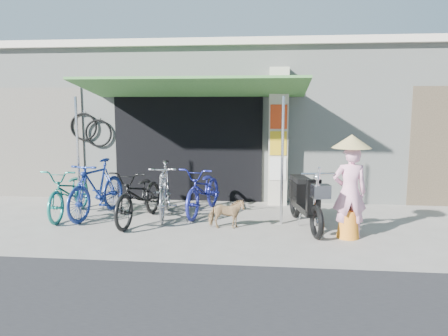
# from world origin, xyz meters

# --- Properties ---
(ground) EXTENTS (80.00, 80.00, 0.00)m
(ground) POSITION_xyz_m (0.00, 0.00, 0.00)
(ground) COLOR gray
(ground) RESTS_ON ground
(bicycle_shop) EXTENTS (12.30, 5.30, 3.66)m
(bicycle_shop) POSITION_xyz_m (-0.00, 5.09, 1.83)
(bicycle_shop) COLOR #A6ABA3
(bicycle_shop) RESTS_ON ground
(shop_pillar) EXTENTS (0.42, 0.44, 3.00)m
(shop_pillar) POSITION_xyz_m (0.85, 2.45, 1.50)
(shop_pillar) COLOR #BDB6A1
(shop_pillar) RESTS_ON ground
(awning) EXTENTS (4.60, 1.88, 2.72)m
(awning) POSITION_xyz_m (-0.90, 1.63, 2.51)
(awning) COLOR #397132
(awning) RESTS_ON ground
(neighbour_left) EXTENTS (2.60, 0.06, 2.60)m
(neighbour_left) POSITION_xyz_m (-5.00, 2.59, 1.30)
(neighbour_left) COLOR #6B665B
(neighbour_left) RESTS_ON ground
(bike_teal) EXTENTS (0.74, 1.91, 0.99)m
(bike_teal) POSITION_xyz_m (-3.25, 0.86, 0.49)
(bike_teal) COLOR #197164
(bike_teal) RESTS_ON ground
(bike_blue) EXTENTS (0.91, 1.95, 1.13)m
(bike_blue) POSITION_xyz_m (-2.72, 0.91, 0.57)
(bike_blue) COLOR navy
(bike_blue) RESTS_ON ground
(bike_black) EXTENTS (0.92, 2.02, 1.03)m
(bike_black) POSITION_xyz_m (-1.75, 0.60, 0.51)
(bike_black) COLOR black
(bike_black) RESTS_ON ground
(bike_silver) EXTENTS (0.79, 1.88, 1.10)m
(bike_silver) POSITION_xyz_m (-1.37, 0.99, 0.55)
(bike_silver) COLOR #97989C
(bike_silver) RESTS_ON ground
(bike_navy) EXTENTS (0.98, 1.97, 0.99)m
(bike_navy) POSITION_xyz_m (-0.65, 1.36, 0.50)
(bike_navy) COLOR navy
(bike_navy) RESTS_ON ground
(street_dog) EXTENTS (0.67, 0.36, 0.54)m
(street_dog) POSITION_xyz_m (-0.09, 0.32, 0.27)
(street_dog) COLOR #997951
(street_dog) RESTS_ON ground
(moped) EXTENTS (0.68, 1.94, 1.11)m
(moped) POSITION_xyz_m (1.31, 0.59, 0.50)
(moped) COLOR black
(moped) RESTS_ON ground
(nun) EXTENTS (0.64, 0.64, 1.73)m
(nun) POSITION_xyz_m (1.99, 0.00, 0.86)
(nun) COLOR #F0A2C1
(nun) RESTS_ON ground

